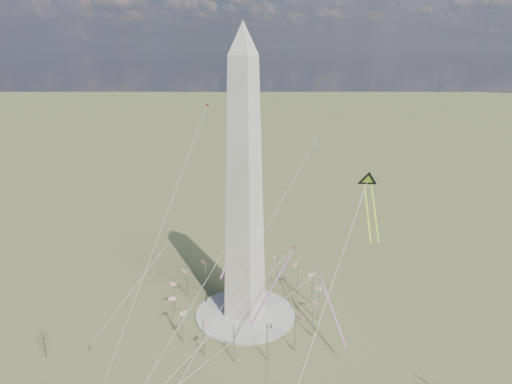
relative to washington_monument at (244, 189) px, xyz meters
The scene contains 13 objects.
ground 47.95m from the washington_monument, ahead, with size 2000.00×2000.00×0.00m, color #4E552A.
plaza 47.55m from the washington_monument, ahead, with size 36.00×36.00×0.80m, color #A49E96.
washington_monument is the anchor object (origin of this frame).
flagpole_ring 40.68m from the washington_monument, 169.63° to the right, with size 54.40×54.40×13.00m.
tree_far 77.67m from the washington_monument, 130.48° to the right, with size 6.27×6.27×10.97m.
person_west 71.26m from the washington_monument, 129.04° to the right, with size 0.92×0.72×1.90m, color gray.
kite_delta_black 40.79m from the washington_monument, ahead, with size 12.16×18.91×15.68m.
kite_diamond_purple 39.27m from the washington_monument, behind, with size 1.71×2.95×9.10m.
kite_streamer_left 30.19m from the washington_monument, 29.01° to the right, with size 4.01×24.17×16.60m.
kite_streamer_mid 22.01m from the washington_monument, 161.77° to the left, with size 4.77×19.81×13.68m.
kite_streamer_right 44.60m from the washington_monument, ahead, with size 16.93×17.22×15.66m.
kite_small_red 53.59m from the washington_monument, 138.33° to the left, with size 1.42×2.02×4.20m.
kite_small_white 44.03m from the washington_monument, 79.42° to the left, with size 1.53×1.59×4.50m.
Camera 1 is at (72.98, -124.82, 92.95)m, focal length 32.00 mm.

